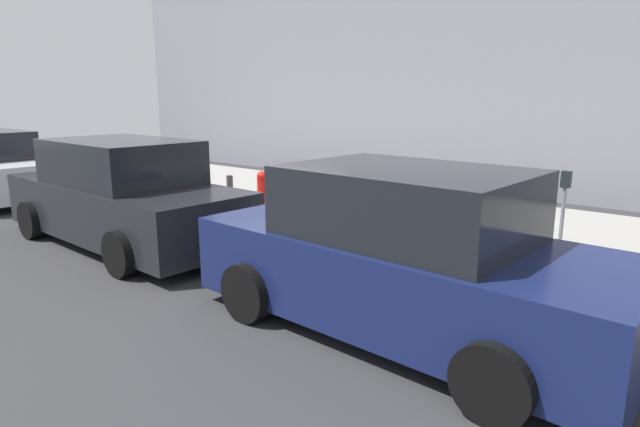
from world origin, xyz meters
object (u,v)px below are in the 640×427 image
object	(u,v)px
parking_meter	(564,204)
fire_hydrant	(262,191)
suitcase_teal_0	(482,237)
suitcase_maroon_4	(378,214)
suitcase_red_5	(358,211)
suitcase_olive_2	(423,224)
suitcase_silver_8	(289,202)
suitcase_teal_7	(310,201)
suitcase_black_3	(404,219)
parked_car_navy_0	(404,257)
suitcase_silver_1	(450,224)
parked_car_charcoal_1	(123,196)
bollard_post	(230,192)
suitcase_navy_6	(334,207)

from	to	relation	value
parking_meter	fire_hydrant	bearing A→B (deg)	2.64
suitcase_teal_0	suitcase_maroon_4	distance (m)	1.77
suitcase_teal_0	suitcase_red_5	world-z (taller)	suitcase_red_5
suitcase_maroon_4	fire_hydrant	world-z (taller)	suitcase_maroon_4
suitcase_red_5	parking_meter	bearing A→B (deg)	-176.97
suitcase_olive_2	suitcase_silver_8	xyz separation A→B (m)	(2.87, -0.12, -0.04)
suitcase_teal_0	suitcase_teal_7	distance (m)	3.28
suitcase_black_3	parked_car_navy_0	xyz separation A→B (m)	(-1.60, 2.70, 0.32)
suitcase_silver_1	parked_car_charcoal_1	bearing A→B (deg)	30.39
suitcase_silver_8	fire_hydrant	world-z (taller)	suitcase_silver_8
suitcase_red_5	bollard_post	bearing A→B (deg)	4.40
suitcase_navy_6	parking_meter	bearing A→B (deg)	-176.97
parked_car_navy_0	suitcase_teal_0	bearing A→B (deg)	-84.11
suitcase_teal_7	bollard_post	distance (m)	1.97
parking_meter	suitcase_black_3	bearing A→B (deg)	4.98
suitcase_black_3	bollard_post	distance (m)	3.91
suitcase_maroon_4	suitcase_olive_2	bearing A→B (deg)	177.16
suitcase_red_5	parked_car_charcoal_1	bearing A→B (deg)	45.36
suitcase_navy_6	parked_car_charcoal_1	bearing A→B (deg)	50.87
suitcase_silver_1	suitcase_black_3	xyz separation A→B (m)	(0.84, -0.09, -0.06)
suitcase_maroon_4	bollard_post	bearing A→B (deg)	1.94
suitcase_olive_2	suitcase_black_3	xyz separation A→B (m)	(0.40, -0.12, 0.00)
parked_car_navy_0	suitcase_teal_7	bearing A→B (deg)	-37.00
suitcase_teal_0	suitcase_red_5	xyz separation A→B (m)	(2.25, -0.14, 0.03)
fire_hydrant	bollard_post	distance (m)	0.80
suitcase_navy_6	suitcase_teal_7	distance (m)	0.53
suitcase_black_3	suitcase_navy_6	distance (m)	1.42
suitcase_maroon_4	suitcase_silver_8	distance (m)	2.03
bollard_post	parked_car_navy_0	world-z (taller)	parked_car_navy_0
fire_hydrant	parked_car_charcoal_1	xyz separation A→B (m)	(0.49, 2.65, 0.22)
suitcase_red_5	parking_meter	world-z (taller)	parking_meter
suitcase_silver_1	suitcase_maroon_4	world-z (taller)	suitcase_silver_1
suitcase_navy_6	parked_car_navy_0	xyz separation A→B (m)	(-3.02, 2.70, 0.32)
suitcase_maroon_4	suitcase_red_5	bearing A→B (deg)	-13.00
suitcase_silver_8	suitcase_maroon_4	bearing A→B (deg)	177.79
suitcase_silver_8	parked_car_charcoal_1	world-z (taller)	parked_car_charcoal_1
suitcase_teal_0	fire_hydrant	bearing A→B (deg)	-0.72
suitcase_teal_0	parking_meter	world-z (taller)	parking_meter
suitcase_silver_1	bollard_post	distance (m)	4.75
suitcase_olive_2	suitcase_red_5	world-z (taller)	suitcase_olive_2
suitcase_maroon_4	parked_car_navy_0	xyz separation A→B (m)	(-2.04, 2.62, 0.29)
suitcase_black_3	fire_hydrant	world-z (taller)	fire_hydrant
suitcase_olive_2	fire_hydrant	size ratio (longest dim) A/B	1.16
suitcase_maroon_4	suitcase_navy_6	xyz separation A→B (m)	(0.98, -0.09, -0.02)
suitcase_teal_0	bollard_post	world-z (taller)	suitcase_teal_0
suitcase_navy_6	bollard_post	world-z (taller)	suitcase_navy_6
suitcase_teal_0	parked_car_navy_0	bearing A→B (deg)	95.89
suitcase_red_5	suitcase_teal_0	bearing A→B (deg)	176.56
suitcase_teal_7	parked_car_charcoal_1	world-z (taller)	parked_car_charcoal_1
suitcase_red_5	parking_meter	distance (m)	3.27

